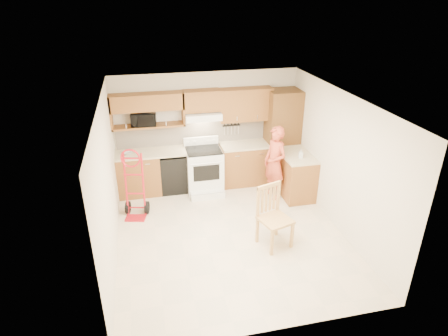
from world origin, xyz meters
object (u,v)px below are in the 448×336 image
object	(u,v)px
microwave	(144,119)
hand_truck	(134,187)
person	(275,163)
dining_chair	(275,218)
range	(204,167)

from	to	relation	value
microwave	hand_truck	size ratio (longest dim) A/B	0.39
person	dining_chair	world-z (taller)	person
range	hand_truck	bearing A→B (deg)	-153.50
person	dining_chair	xyz separation A→B (m)	(-0.55, -1.63, -0.24)
dining_chair	microwave	bearing A→B (deg)	110.54
range	person	distance (m)	1.52
person	range	bearing A→B (deg)	-133.01
hand_truck	dining_chair	world-z (taller)	hand_truck
microwave	hand_truck	xyz separation A→B (m)	(-0.31, -1.09, -0.99)
person	hand_truck	distance (m)	2.88
dining_chair	person	bearing A→B (deg)	53.61
range	microwave	bearing A→B (deg)	163.58
microwave	range	xyz separation A→B (m)	(1.18, -0.35, -1.06)
range	person	bearing A→B (deg)	-22.75
range	hand_truck	distance (m)	1.67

